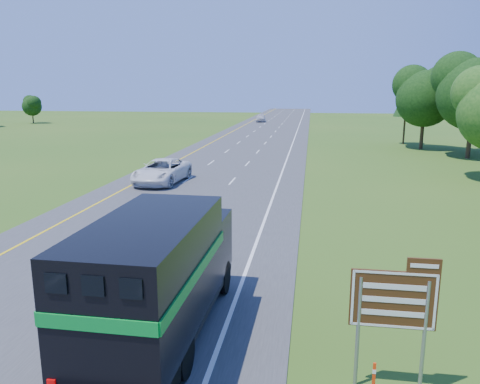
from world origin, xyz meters
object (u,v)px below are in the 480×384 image
Objects in this scene: far_car at (261,118)px; horse_truck at (159,274)px; exit_sign at (395,305)px; white_suv at (162,171)px.

horse_truck is at bearing -90.12° from far_car.
exit_sign reaches higher than far_car.
white_suv reaches higher than far_car.
horse_truck is 23.77m from white_suv.
horse_truck reaches higher than exit_sign.
horse_truck is at bearing 168.33° from exit_sign.
horse_truck is 1.31× the size of white_suv.
white_suv is at bearing 119.77° from exit_sign.
exit_sign is at bearing -56.32° from white_suv.
exit_sign is (13.25, -94.00, 1.32)m from far_car.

